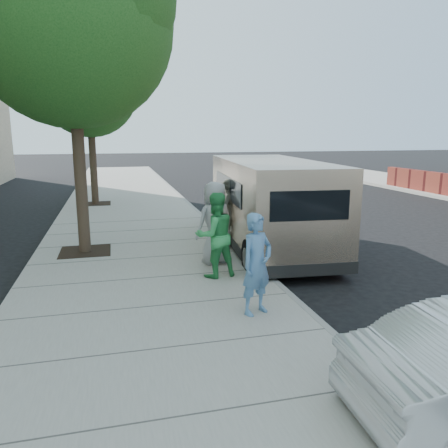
{
  "coord_description": "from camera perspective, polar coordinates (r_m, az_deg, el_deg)",
  "views": [
    {
      "loc": [
        -1.55,
        -8.46,
        2.99
      ],
      "look_at": [
        0.68,
        0.32,
        1.1
      ],
      "focal_mm": 35.0,
      "sensor_mm": 36.0,
      "label": 1
    }
  ],
  "objects": [
    {
      "name": "sidewalk",
      "position": [
        8.96,
        -10.06,
        -7.39
      ],
      "size": [
        5.0,
        60.0,
        0.15
      ],
      "primitive_type": "cube",
      "color": "gray",
      "rests_on": "ground"
    },
    {
      "name": "person_gray_shirt",
      "position": [
        9.56,
        -1.17,
        0.14
      ],
      "size": [
        1.03,
        0.85,
        1.82
      ],
      "primitive_type": "imported",
      "rotation": [
        0.0,
        0.0,
        3.49
      ],
      "color": "#9B9B9D",
      "rests_on": "sidewalk"
    },
    {
      "name": "ground",
      "position": [
        9.1,
        -3.7,
        -7.42
      ],
      "size": [
        120.0,
        120.0,
        0.0
      ],
      "primitive_type": "plane",
      "color": "black",
      "rests_on": "ground"
    },
    {
      "name": "van",
      "position": [
        11.33,
        5.84,
        2.78
      ],
      "size": [
        2.58,
        6.4,
        2.32
      ],
      "rotation": [
        0.0,
        0.0,
        -0.08
      ],
      "color": "#C8AB8F",
      "rests_on": "ground"
    },
    {
      "name": "person_striped_polo",
      "position": [
        10.92,
        0.55,
        1.37
      ],
      "size": [
        0.89,
        1.09,
        1.73
      ],
      "primitive_type": "imported",
      "rotation": [
        0.0,
        0.0,
        4.16
      ],
      "color": "slate",
      "rests_on": "sidewalk"
    },
    {
      "name": "person_green_shirt",
      "position": [
        8.67,
        -1.16,
        -1.46
      ],
      "size": [
        0.95,
        0.8,
        1.71
      ],
      "primitive_type": "imported",
      "rotation": [
        0.0,
        0.0,
        3.35
      ],
      "color": "green",
      "rests_on": "sidewalk"
    },
    {
      "name": "tree_far",
      "position": [
        18.57,
        -17.15,
        17.14
      ],
      "size": [
        3.92,
        3.8,
        6.49
      ],
      "color": "black",
      "rests_on": "sidewalk"
    },
    {
      "name": "curb_face",
      "position": [
        9.43,
        4.97,
        -6.27
      ],
      "size": [
        0.12,
        60.0,
        0.16
      ],
      "primitive_type": "cube",
      "color": "gray",
      "rests_on": "ground"
    },
    {
      "name": "person_officer",
      "position": [
        6.93,
        4.31,
        -5.24
      ],
      "size": [
        0.71,
        0.61,
        1.63
      ],
      "primitive_type": "imported",
      "rotation": [
        0.0,
        0.0,
        0.46
      ],
      "color": "#517FAC",
      "rests_on": "sidewalk"
    },
    {
      "name": "parking_meter",
      "position": [
        9.2,
        3.75,
        -0.13
      ],
      "size": [
        0.28,
        0.16,
        1.3
      ],
      "rotation": [
        0.0,
        0.0,
        -0.29
      ],
      "color": "gray",
      "rests_on": "sidewalk"
    },
    {
      "name": "tree_near",
      "position": [
        11.18,
        -19.27,
        24.39
      ],
      "size": [
        4.62,
        4.6,
        7.53
      ],
      "color": "black",
      "rests_on": "sidewalk"
    }
  ]
}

